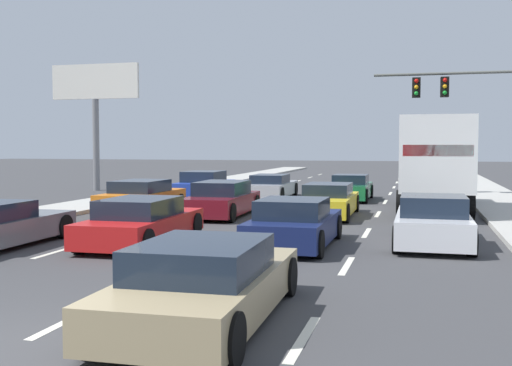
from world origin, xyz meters
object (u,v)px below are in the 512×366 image
(car_orange, at_px, (142,198))
(car_white, at_px, (433,223))
(car_red, at_px, (142,223))
(car_navy, at_px, (295,225))
(car_silver, at_px, (271,187))
(box_truck, at_px, (434,159))
(car_maroon, at_px, (222,200))
(car_green, at_px, (350,188))
(car_yellow, at_px, (328,201))
(traffic_signal_mast, at_px, (463,97))
(car_blue, at_px, (204,185))
(roadside_billboard, at_px, (95,97))
(car_tan, at_px, (205,284))

(car_orange, bearing_deg, car_white, -24.77)
(car_red, bearing_deg, car_navy, 9.16)
(car_silver, xyz_separation_m, box_truck, (7.29, -4.57, 1.47))
(car_navy, bearing_deg, car_maroon, 122.94)
(car_green, height_order, car_yellow, car_green)
(car_orange, bearing_deg, box_truck, 17.32)
(car_navy, height_order, traffic_signal_mast, traffic_signal_mast)
(car_orange, distance_m, car_green, 10.21)
(car_blue, relative_size, car_yellow, 0.91)
(car_orange, distance_m, box_truck, 10.89)
(car_navy, relative_size, box_truck, 0.53)
(car_green, bearing_deg, car_orange, -131.52)
(car_maroon, bearing_deg, car_orange, -178.89)
(car_orange, height_order, car_yellow, car_orange)
(car_silver, xyz_separation_m, traffic_signal_mast, (8.75, 2.91, 4.29))
(car_yellow, height_order, roadside_billboard, roadside_billboard)
(box_truck, xyz_separation_m, roadside_billboard, (-17.84, 6.96, 3.14))
(traffic_signal_mast, relative_size, roadside_billboard, 1.05)
(car_silver, bearing_deg, box_truck, -32.09)
(car_orange, xyz_separation_m, car_white, (10.14, -4.68, -0.01))
(car_red, bearing_deg, car_silver, 90.00)
(car_silver, bearing_deg, car_orange, -111.18)
(car_red, distance_m, car_white, 7.33)
(car_orange, height_order, car_green, car_orange)
(car_blue, height_order, car_yellow, car_blue)
(car_green, bearing_deg, car_red, -104.96)
(car_red, bearing_deg, roadside_billboard, 122.47)
(car_silver, bearing_deg, traffic_signal_mast, 18.43)
(car_red, relative_size, car_green, 1.11)
(car_green, bearing_deg, car_silver, 177.83)
(car_orange, distance_m, car_white, 11.17)
(car_yellow, height_order, traffic_signal_mast, traffic_signal_mast)
(car_orange, distance_m, car_navy, 8.95)
(car_blue, distance_m, roadside_billboard, 9.15)
(car_red, xyz_separation_m, car_tan, (3.86, -6.09, -0.01))
(car_tan, height_order, car_white, car_white)
(roadside_billboard, bearing_deg, car_blue, -21.64)
(car_white, bearing_deg, car_yellow, 121.42)
(traffic_signal_mast, bearing_deg, roadside_billboard, -178.44)
(car_silver, relative_size, car_navy, 1.13)
(car_green, relative_size, traffic_signal_mast, 0.55)
(car_maroon, xyz_separation_m, box_truck, (7.26, 3.16, 1.43))
(car_orange, relative_size, car_tan, 0.92)
(car_maroon, height_order, box_truck, box_truck)
(car_orange, height_order, car_red, car_orange)
(car_maroon, relative_size, box_truck, 0.57)
(car_orange, relative_size, box_truck, 0.54)
(car_blue, height_order, car_tan, car_blue)
(traffic_signal_mast, bearing_deg, car_maroon, -129.32)
(car_tan, bearing_deg, car_maroon, 106.95)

